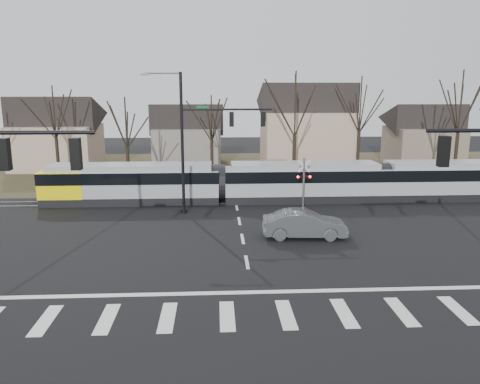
{
  "coord_description": "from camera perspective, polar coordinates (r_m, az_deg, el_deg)",
  "views": [
    {
      "loc": [
        -1.59,
        -21.41,
        8.92
      ],
      "look_at": [
        0.0,
        9.0,
        2.3
      ],
      "focal_mm": 35.0,
      "sensor_mm": 36.0,
      "label": 1
    }
  ],
  "objects": [
    {
      "name": "house_d",
      "position": [
        62.14,
        21.5,
        6.85
      ],
      "size": [
        8.64,
        7.56,
        7.65
      ],
      "color": "#6E5F51",
      "rests_on": "ground"
    },
    {
      "name": "tree_row",
      "position": [
        47.71,
        1.34,
        7.55
      ],
      "size": [
        59.2,
        7.2,
        10.0
      ],
      "color": "black",
      "rests_on": "ground"
    },
    {
      "name": "tram",
      "position": [
        38.74,
        7.52,
        1.45
      ],
      "size": [
        41.6,
        3.09,
        3.15
      ],
      "color": "gray",
      "rests_on": "ground"
    },
    {
      "name": "lane_dashes",
      "position": [
        38.49,
        -0.54,
        -1.13
      ],
      "size": [
        0.18,
        30.0,
        0.01
      ],
      "color": "silver",
      "rests_on": "ground"
    },
    {
      "name": "house_c",
      "position": [
        55.56,
        8.09,
        8.34
      ],
      "size": [
        10.8,
        8.64,
        10.1
      ],
      "color": "tan",
      "rests_on": "ground"
    },
    {
      "name": "stop_line",
      "position": [
        21.6,
        1.53,
        -12.11
      ],
      "size": [
        28.0,
        0.35,
        0.01
      ],
      "primitive_type": "cube",
      "color": "silver",
      "rests_on": "ground"
    },
    {
      "name": "rail_pair",
      "position": [
        38.29,
        -0.53,
        -1.16
      ],
      "size": [
        90.0,
        1.52,
        0.06
      ],
      "color": "#59595E",
      "rests_on": "ground"
    },
    {
      "name": "signal_pole_far",
      "position": [
        34.08,
        -4.38,
        6.81
      ],
      "size": [
        9.28,
        0.44,
        10.2
      ],
      "color": "black",
      "rests_on": "ground"
    },
    {
      "name": "house_a",
      "position": [
        58.56,
        -21.48,
        7.06
      ],
      "size": [
        9.72,
        8.64,
        8.6
      ],
      "color": "tan",
      "rests_on": "ground"
    },
    {
      "name": "house_b",
      "position": [
        57.73,
        -6.42,
        7.27
      ],
      "size": [
        8.64,
        7.56,
        7.65
      ],
      "color": "slate",
      "rests_on": "ground"
    },
    {
      "name": "rail_crossing_signal",
      "position": [
        35.54,
        7.76,
        0.73
      ],
      "size": [
        1.08,
        0.36,
        4.0
      ],
      "color": "#59595B",
      "rests_on": "ground"
    },
    {
      "name": "grass_verge",
      "position": [
        54.18,
        -1.27,
        2.79
      ],
      "size": [
        140.0,
        28.0,
        0.01
      ],
      "primitive_type": "cube",
      "color": "#38331E",
      "rests_on": "ground"
    },
    {
      "name": "crosswalk",
      "position": [
        19.63,
        2.05,
        -14.76
      ],
      "size": [
        27.0,
        2.6,
        0.01
      ],
      "color": "silver",
      "rests_on": "ground"
    },
    {
      "name": "ground",
      "position": [
        23.25,
        1.18,
        -10.3
      ],
      "size": [
        140.0,
        140.0,
        0.0
      ],
      "primitive_type": "plane",
      "color": "black"
    },
    {
      "name": "sedan",
      "position": [
        29.19,
        7.86,
        -3.9
      ],
      "size": [
        2.45,
        5.39,
        1.7
      ],
      "primitive_type": "imported",
      "rotation": [
        0.0,
        0.0,
        1.51
      ],
      "color": "#45474B",
      "rests_on": "ground"
    }
  ]
}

